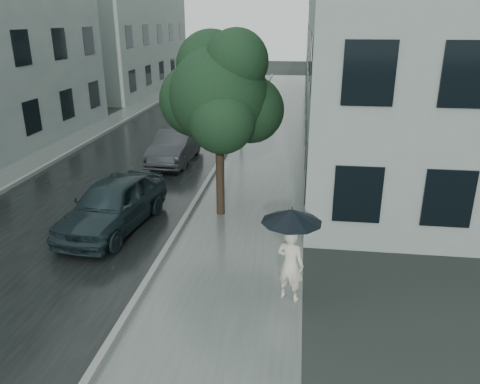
# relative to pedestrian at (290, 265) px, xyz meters

# --- Properties ---
(ground) EXTENTS (120.00, 120.00, 0.00)m
(ground) POSITION_rel_pedestrian_xyz_m (-1.70, 1.00, -0.84)
(ground) COLOR black
(ground) RESTS_ON ground
(sidewalk) EXTENTS (3.50, 60.00, 0.01)m
(sidewalk) POSITION_rel_pedestrian_xyz_m (-1.45, 13.00, -0.84)
(sidewalk) COLOR slate
(sidewalk) RESTS_ON ground
(kerb_near) EXTENTS (0.15, 60.00, 0.15)m
(kerb_near) POSITION_rel_pedestrian_xyz_m (-3.27, 13.00, -0.77)
(kerb_near) COLOR slate
(kerb_near) RESTS_ON ground
(asphalt_road) EXTENTS (6.85, 60.00, 0.00)m
(asphalt_road) POSITION_rel_pedestrian_xyz_m (-6.78, 13.00, -0.84)
(asphalt_road) COLOR black
(asphalt_road) RESTS_ON ground
(kerb_far) EXTENTS (0.15, 60.00, 0.15)m
(kerb_far) POSITION_rel_pedestrian_xyz_m (-10.27, 13.00, -0.77)
(kerb_far) COLOR slate
(kerb_far) RESTS_ON ground
(sidewalk_far) EXTENTS (1.70, 60.00, 0.01)m
(sidewalk_far) POSITION_rel_pedestrian_xyz_m (-11.20, 13.00, -0.84)
(sidewalk_far) COLOR #4C5451
(sidewalk_far) RESTS_ON ground
(building_near) EXTENTS (7.02, 36.00, 9.00)m
(building_near) POSITION_rel_pedestrian_xyz_m (3.77, 20.50, 3.66)
(building_near) COLOR gray
(building_near) RESTS_ON ground
(building_far_b) EXTENTS (7.02, 18.00, 8.00)m
(building_far_b) POSITION_rel_pedestrian_xyz_m (-15.47, 31.00, 3.16)
(building_far_b) COLOR gray
(building_far_b) RESTS_ON ground
(pedestrian) EXTENTS (0.71, 0.59, 1.67)m
(pedestrian) POSITION_rel_pedestrian_xyz_m (0.00, 0.00, 0.00)
(pedestrian) COLOR silver
(pedestrian) RESTS_ON sidewalk
(umbrella) EXTENTS (1.42, 1.42, 1.24)m
(umbrella) POSITION_rel_pedestrian_xyz_m (-0.01, -0.01, 1.14)
(umbrella) COLOR black
(umbrella) RESTS_ON ground
(street_tree) EXTENTS (3.77, 3.42, 5.58)m
(street_tree) POSITION_rel_pedestrian_xyz_m (-2.30, 4.63, 2.90)
(street_tree) COLOR #332619
(street_tree) RESTS_ON ground
(lamp_post) EXTENTS (0.82, 0.48, 4.86)m
(lamp_post) POSITION_rel_pedestrian_xyz_m (-3.08, 14.45, 1.95)
(lamp_post) COLOR black
(lamp_post) RESTS_ON ground
(car_near) EXTENTS (2.32, 4.60, 1.50)m
(car_near) POSITION_rel_pedestrian_xyz_m (-5.20, 3.05, -0.09)
(car_near) COLOR #19272B
(car_near) RESTS_ON ground
(car_far) EXTENTS (1.53, 4.19, 1.37)m
(car_far) POSITION_rel_pedestrian_xyz_m (-5.20, 9.94, -0.15)
(car_far) COLOR #27292C
(car_far) RESTS_ON ground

